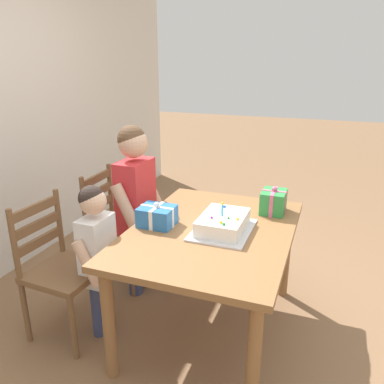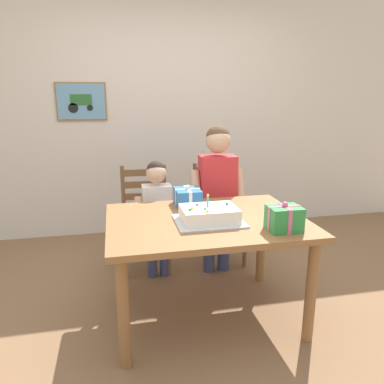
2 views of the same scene
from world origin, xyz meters
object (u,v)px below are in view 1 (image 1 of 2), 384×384
dining_table (211,243)px  chair_right (116,227)px  gift_box_red_large (157,216)px  chair_left (60,268)px  birthday_cake (223,224)px  child_older (136,195)px  child_younger (97,247)px  gift_box_beside_cake (273,202)px

dining_table → chair_right: bearing=69.2°
gift_box_red_large → chair_left: chair_left is taller
dining_table → birthday_cake: 0.16m
chair_right → child_older: child_older is taller
child_older → child_younger: bearing=179.9°
child_younger → gift_box_red_large: bearing=-58.7°
chair_left → child_older: (0.61, -0.24, 0.32)m
gift_box_red_large → gift_box_beside_cake: (0.47, -0.65, 0.02)m
gift_box_beside_cake → chair_left: bearing=121.9°
chair_left → chair_right: bearing=0.0°
dining_table → chair_left: chair_left is taller
gift_box_red_large → dining_table: bearing=-80.2°
gift_box_beside_cake → child_older: size_ratio=0.16×
gift_box_red_large → birthday_cake: bearing=-82.1°
gift_box_beside_cake → chair_left: gift_box_beside_cake is taller
chair_left → child_younger: bearing=-70.2°
birthday_cake → chair_right: size_ratio=0.48×
dining_table → gift_box_red_large: (-0.06, 0.34, 0.16)m
birthday_cake → gift_box_beside_cake: bearing=-29.9°
birthday_cake → child_older: size_ratio=0.34×
dining_table → gift_box_beside_cake: (0.41, -0.31, 0.17)m
birthday_cake → gift_box_beside_cake: 0.48m
gift_box_beside_cake → chair_left: size_ratio=0.22×
child_younger → chair_right: bearing=21.3°
gift_box_beside_cake → child_older: 0.99m
chair_right → chair_left: bearing=-180.0°
dining_table → chair_left: size_ratio=1.44×
gift_box_red_large → child_younger: bearing=121.3°
dining_table → child_younger: (-0.26, 0.67, -0.02)m
chair_right → gift_box_beside_cake: bearing=-86.8°
chair_right → gift_box_red_large: bearing=-125.7°
child_younger → chair_left: bearing=109.8°
gift_box_beside_cake → chair_left: (-0.75, 1.21, -0.35)m
chair_left → child_older: bearing=-21.2°
birthday_cake → gift_box_beside_cake: (0.41, -0.24, 0.03)m
birthday_cake → child_younger: (-0.26, 0.74, -0.17)m
dining_table → birthday_cake: birthday_cake is taller
child_older → gift_box_red_large: bearing=-135.0°
chair_left → chair_right: same height
child_older → child_younger: child_older is taller
dining_table → child_younger: size_ratio=1.29×
birthday_cake → chair_right: bearing=70.5°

